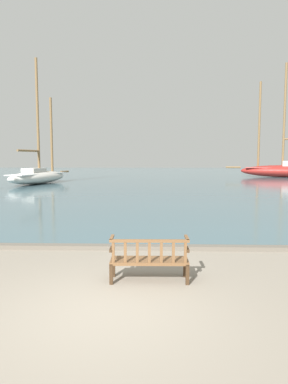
% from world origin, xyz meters
% --- Properties ---
extents(ground_plane, '(160.00, 160.00, 0.00)m').
position_xyz_m(ground_plane, '(0.00, 0.00, 0.00)').
color(ground_plane, gray).
extents(harbor_water, '(100.00, 80.00, 0.08)m').
position_xyz_m(harbor_water, '(0.00, 44.00, 0.04)').
color(harbor_water, '#476670').
rests_on(harbor_water, ground).
extents(quay_edge_kerb, '(40.00, 0.30, 0.12)m').
position_xyz_m(quay_edge_kerb, '(0.00, 3.85, 0.06)').
color(quay_edge_kerb, '#675F54').
rests_on(quay_edge_kerb, ground).
extents(park_bench, '(1.61, 0.55, 0.92)m').
position_xyz_m(park_bench, '(0.73, 1.40, 0.47)').
color(park_bench, '#3D2A19').
rests_on(park_bench, ground).
extents(sailboat_distant_harbor, '(4.61, 9.88, 11.84)m').
position_xyz_m(sailboat_distant_harbor, '(-10.36, 27.14, 0.95)').
color(sailboat_distant_harbor, silver).
rests_on(sailboat_distant_harbor, harbor_water).
extents(sailboat_mid_port, '(12.94, 5.84, 14.53)m').
position_xyz_m(sailboat_mid_port, '(17.87, 39.71, 1.26)').
color(sailboat_mid_port, maroon).
rests_on(sailboat_mid_port, harbor_water).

